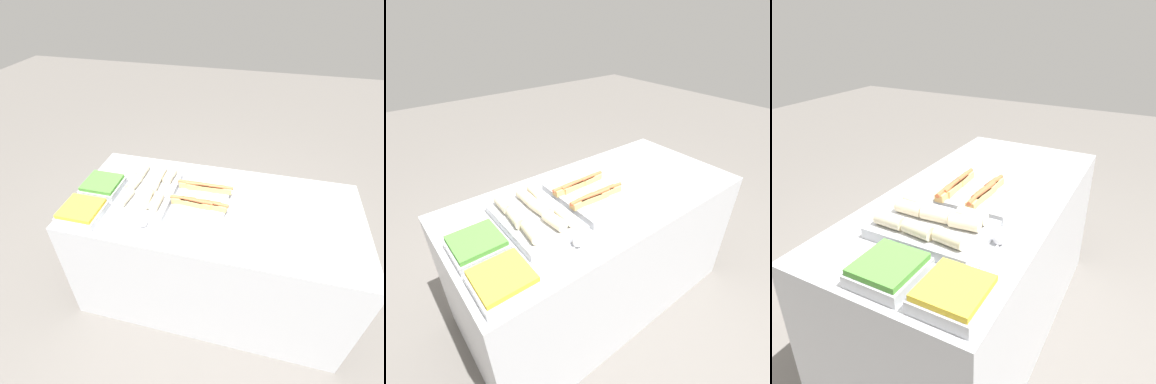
% 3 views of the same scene
% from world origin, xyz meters
% --- Properties ---
extents(ground_plane, '(12.00, 12.00, 0.00)m').
position_xyz_m(ground_plane, '(0.00, 0.00, 0.00)').
color(ground_plane, slate).
extents(counter, '(1.81, 0.87, 0.87)m').
position_xyz_m(counter, '(0.00, 0.00, 0.44)').
color(counter, '#B7BABF').
rests_on(counter, ground_plane).
extents(tray_hotdogs, '(0.36, 0.48, 0.10)m').
position_xyz_m(tray_hotdogs, '(-0.08, 0.00, 0.91)').
color(tray_hotdogs, '#B7BABF').
rests_on(tray_hotdogs, counter).
extents(tray_wraps, '(0.33, 0.50, 0.11)m').
position_xyz_m(tray_wraps, '(-0.43, 0.00, 0.91)').
color(tray_wraps, '#B7BABF').
rests_on(tray_wraps, counter).
extents(tray_side_front, '(0.24, 0.23, 0.07)m').
position_xyz_m(tray_side_front, '(-0.75, -0.29, 0.91)').
color(tray_side_front, '#B7BABF').
rests_on(tray_side_front, counter).
extents(tray_side_back, '(0.24, 0.23, 0.07)m').
position_xyz_m(tray_side_back, '(-0.75, -0.02, 0.91)').
color(tray_side_back, '#B7BABF').
rests_on(tray_side_back, counter).
extents(serving_spoon_near, '(0.21, 0.05, 0.05)m').
position_xyz_m(serving_spoon_near, '(-0.38, -0.28, 0.89)').
color(serving_spoon_near, silver).
rests_on(serving_spoon_near, counter).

